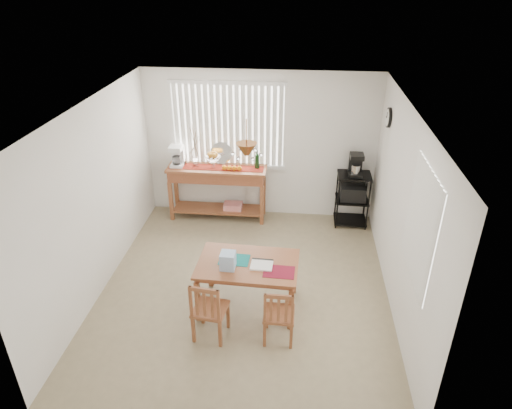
# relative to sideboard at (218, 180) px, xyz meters

# --- Properties ---
(ground) EXTENTS (4.00, 4.50, 0.01)m
(ground) POSITION_rel_sideboard_xyz_m (0.72, -1.99, -0.73)
(ground) COLOR #9B8B69
(room_shell) EXTENTS (4.20, 4.70, 2.70)m
(room_shell) POSITION_rel_sideboard_xyz_m (0.72, -1.97, 0.96)
(room_shell) COLOR white
(room_shell) RESTS_ON ground
(sideboard) EXTENTS (1.72, 0.48, 0.97)m
(sideboard) POSITION_rel_sideboard_xyz_m (0.00, 0.00, 0.00)
(sideboard) COLOR brown
(sideboard) RESTS_ON ground
(sideboard_items) EXTENTS (1.64, 0.41, 0.74)m
(sideboard_items) POSITION_rel_sideboard_xyz_m (-0.27, 0.01, 0.39)
(sideboard_items) COLOR maroon
(sideboard_items) RESTS_ON sideboard
(wire_cart) EXTENTS (0.56, 0.44, 0.94)m
(wire_cart) POSITION_rel_sideboard_xyz_m (2.35, 0.00, -0.16)
(wire_cart) COLOR black
(wire_cart) RESTS_ON ground
(cart_items) EXTENTS (0.22, 0.27, 0.39)m
(cart_items) POSITION_rel_sideboard_xyz_m (2.35, 0.01, 0.39)
(cart_items) COLOR black
(cart_items) RESTS_ON wire_cart
(dining_table) EXTENTS (1.32, 0.88, 0.69)m
(dining_table) POSITION_rel_sideboard_xyz_m (0.81, -2.37, -0.11)
(dining_table) COLOR brown
(dining_table) RESTS_ON ground
(table_items) EXTENTS (0.99, 0.50, 0.22)m
(table_items) POSITION_rel_sideboard_xyz_m (0.68, -2.48, 0.05)
(table_items) COLOR #157876
(table_items) RESTS_ON dining_table
(chair_left) EXTENTS (0.44, 0.44, 0.85)m
(chair_left) POSITION_rel_sideboard_xyz_m (0.41, -3.00, -0.31)
(chair_left) COLOR brown
(chair_left) RESTS_ON ground
(chair_right) EXTENTS (0.37, 0.37, 0.80)m
(chair_right) POSITION_rel_sideboard_xyz_m (1.25, -2.97, -0.34)
(chair_right) COLOR brown
(chair_right) RESTS_ON ground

